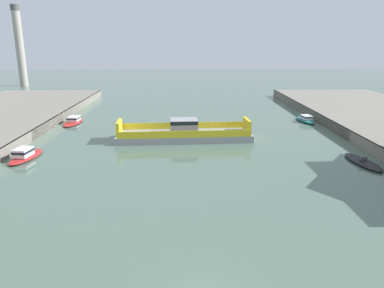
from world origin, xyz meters
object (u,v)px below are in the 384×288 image
at_px(moored_boat_near_right, 73,121).
at_px(smokestack_distant_b, 19,43).
at_px(moored_boat_upstream_a, 306,119).
at_px(chain_ferry, 184,133).
at_px(moored_boat_far_right, 25,155).
at_px(moored_boat_far_left, 363,162).

height_order(moored_boat_near_right, smokestack_distant_b, smokestack_distant_b).
relative_size(moored_boat_upstream_a, smokestack_distant_b, 0.26).
distance_m(chain_ferry, moored_boat_upstream_a, 28.17).
relative_size(moored_boat_far_right, smokestack_distant_b, 0.28).
xyz_separation_m(chain_ferry, moored_boat_upstream_a, (24.69, 13.55, -0.55)).
distance_m(moored_boat_near_right, moored_boat_upstream_a, 46.65).
height_order(moored_boat_far_left, moored_boat_far_right, moored_boat_far_right).
xyz_separation_m(chain_ferry, moored_boat_far_left, (23.78, -13.01, -0.80)).
xyz_separation_m(moored_boat_near_right, moored_boat_far_right, (0.01, -22.84, 0.12)).
bearing_deg(smokestack_distant_b, moored_boat_upstream_a, -37.19).
relative_size(moored_boat_far_left, moored_boat_far_right, 1.06).
relative_size(chain_ferry, smokestack_distant_b, 0.80).
xyz_separation_m(moored_boat_near_right, moored_boat_far_left, (45.73, -25.82, -0.24)).
relative_size(moored_boat_near_right, moored_boat_far_right, 1.04).
bearing_deg(chain_ferry, moored_boat_upstream_a, 28.75).
distance_m(moored_boat_far_left, smokestack_distant_b, 122.27).
height_order(moored_boat_far_left, moored_boat_upstream_a, moored_boat_upstream_a).
relative_size(moored_boat_far_left, moored_boat_upstream_a, 1.11).
relative_size(moored_boat_near_right, moored_boat_upstream_a, 1.10).
height_order(moored_boat_upstream_a, smokestack_distant_b, smokestack_distant_b).
bearing_deg(moored_boat_far_right, moored_boat_upstream_a, 26.82).
bearing_deg(smokestack_distant_b, moored_boat_far_right, -67.24).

